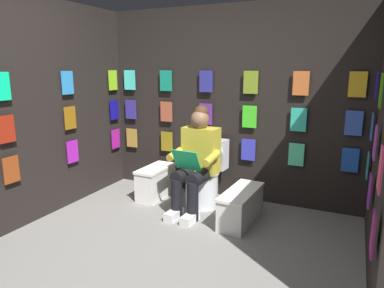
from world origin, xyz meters
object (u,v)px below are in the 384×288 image
(toilet, at_px, (205,177))
(person_reading, at_px, (196,159))
(comic_longbox_near, at_px, (156,182))
(comic_longbox_far, at_px, (241,206))

(toilet, xyz_separation_m, person_reading, (0.01, 0.23, 0.27))
(comic_longbox_near, bearing_deg, toilet, -173.72)
(toilet, bearing_deg, comic_longbox_far, 153.63)
(toilet, distance_m, comic_longbox_far, 0.65)
(person_reading, bearing_deg, comic_longbox_far, 174.48)
(toilet, bearing_deg, person_reading, 90.47)
(comic_longbox_near, distance_m, comic_longbox_far, 1.22)
(person_reading, xyz_separation_m, comic_longbox_far, (-0.56, 0.09, -0.42))
(toilet, height_order, comic_longbox_far, toilet)
(toilet, xyz_separation_m, comic_longbox_far, (-0.55, 0.31, -0.15))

